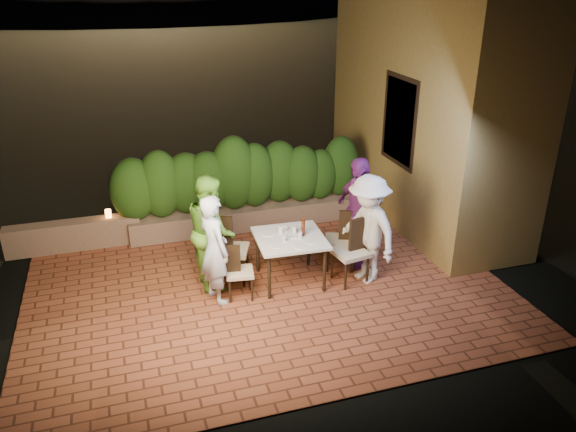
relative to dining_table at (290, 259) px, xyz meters
name	(u,v)px	position (x,y,z in m)	size (l,w,h in m)	color
ground	(269,291)	(-0.39, -0.15, -0.40)	(400.00, 400.00, 0.00)	black
terrace_floor	(260,278)	(-0.39, 0.35, -0.45)	(7.00, 6.00, 0.15)	brown
building_wall	(429,84)	(3.21, 1.85, 2.12)	(1.60, 5.00, 5.00)	#A1823F
window_pane	(401,121)	(2.43, 1.35, 1.62)	(0.08, 1.00, 1.40)	black
window_frame	(400,121)	(2.42, 1.35, 1.62)	(0.06, 1.15, 1.55)	black
planter	(245,216)	(-0.19, 2.15, -0.17)	(4.20, 0.55, 0.40)	#785E4C
hedge	(244,178)	(-0.19, 2.15, 0.57)	(4.00, 0.70, 1.10)	#1E4212
parapet	(74,235)	(-3.19, 2.15, -0.12)	(2.20, 0.30, 0.50)	#785E4C
hill	(143,50)	(1.61, 59.85, -4.38)	(52.00, 40.00, 22.00)	black
dining_table	(290,259)	(0.00, 0.00, 0.00)	(1.01, 1.01, 0.75)	white
plate_nw	(277,245)	(-0.27, -0.21, 0.38)	(0.21, 0.21, 0.01)	white
plate_sw	(268,234)	(-0.28, 0.20, 0.38)	(0.20, 0.20, 0.01)	white
plate_ne	(310,241)	(0.24, -0.22, 0.38)	(0.21, 0.21, 0.01)	white
plate_se	(303,229)	(0.27, 0.19, 0.38)	(0.21, 0.21, 0.01)	white
plate_centre	(291,235)	(0.03, 0.03, 0.38)	(0.23, 0.23, 0.01)	white
plate_front	(300,246)	(0.04, -0.33, 0.38)	(0.21, 0.21, 0.01)	white
glass_nw	(284,238)	(-0.13, -0.11, 0.43)	(0.06, 0.06, 0.10)	silver
glass_sw	(281,230)	(-0.09, 0.17, 0.44)	(0.07, 0.07, 0.12)	silver
glass_ne	(300,235)	(0.13, -0.09, 0.43)	(0.06, 0.06, 0.10)	silver
glass_se	(295,230)	(0.11, 0.11, 0.43)	(0.06, 0.06, 0.11)	silver
beer_bottle	(303,226)	(0.21, 0.01, 0.53)	(0.06, 0.06, 0.30)	#501F0D
bowl	(283,229)	(-0.03, 0.27, 0.39)	(0.16, 0.16, 0.04)	white
chair_left_front	(240,271)	(-0.83, -0.20, 0.04)	(0.39, 0.39, 0.84)	black
chair_left_back	(232,249)	(-0.82, 0.32, 0.15)	(0.49, 0.49, 1.06)	black
chair_right_front	(350,251)	(0.87, -0.27, 0.14)	(0.48, 0.48, 1.03)	black
chair_right_back	(340,239)	(0.89, 0.20, 0.12)	(0.45, 0.45, 0.98)	black
diner_blue	(214,249)	(-1.17, -0.18, 0.44)	(0.59, 0.39, 1.62)	#C4D6FC
diner_green	(211,230)	(-1.11, 0.34, 0.49)	(0.84, 0.66, 1.73)	#6CBB3A
diner_white	(368,229)	(1.12, -0.30, 0.48)	(1.10, 0.63, 1.70)	white
diner_purple	(358,213)	(1.18, 0.21, 0.53)	(1.06, 0.44, 1.81)	#73297B
parapet_lamp	(108,214)	(-2.58, 2.15, 0.20)	(0.10, 0.10, 0.14)	orange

